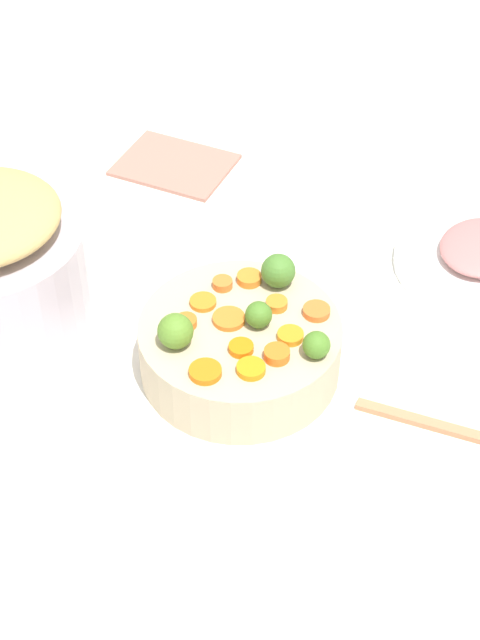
# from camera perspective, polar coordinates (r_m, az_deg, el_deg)

# --- Properties ---
(tabletop) EXTENTS (2.40, 2.40, 0.02)m
(tabletop) POSITION_cam_1_polar(r_m,az_deg,el_deg) (1.17, -0.32, -4.15)
(tabletop) COLOR white
(tabletop) RESTS_ON ground
(serving_bowl_carrots) EXTENTS (0.24, 0.24, 0.07)m
(serving_bowl_carrots) POSITION_cam_1_polar(r_m,az_deg,el_deg) (1.16, -0.00, -1.64)
(serving_bowl_carrots) COLOR #C0AD8D
(serving_bowl_carrots) RESTS_ON tabletop
(carrot_slice_0) EXTENTS (0.03, 0.03, 0.01)m
(carrot_slice_0) POSITION_cam_1_polar(r_m,az_deg,el_deg) (1.15, 2.15, 0.95)
(carrot_slice_0) COLOR orange
(carrot_slice_0) RESTS_ON serving_bowl_carrots
(carrot_slice_1) EXTENTS (0.04, 0.04, 0.01)m
(carrot_slice_1) POSITION_cam_1_polar(r_m,az_deg,el_deg) (1.09, 2.06, -2.17)
(carrot_slice_1) COLOR orange
(carrot_slice_1) RESTS_ON serving_bowl_carrots
(carrot_slice_2) EXTENTS (0.04, 0.04, 0.01)m
(carrot_slice_2) POSITION_cam_1_polar(r_m,az_deg,el_deg) (1.19, 0.54, 2.45)
(carrot_slice_2) COLOR orange
(carrot_slice_2) RESTS_ON serving_bowl_carrots
(carrot_slice_3) EXTENTS (0.04, 0.04, 0.01)m
(carrot_slice_3) POSITION_cam_1_polar(r_m,az_deg,el_deg) (1.10, 0.06, -1.64)
(carrot_slice_3) COLOR orange
(carrot_slice_3) RESTS_ON serving_bowl_carrots
(carrot_slice_4) EXTENTS (0.04, 0.04, 0.01)m
(carrot_slice_4) POSITION_cam_1_polar(r_m,az_deg,el_deg) (1.12, 2.96, -0.91)
(carrot_slice_4) COLOR orange
(carrot_slice_4) RESTS_ON serving_bowl_carrots
(carrot_slice_5) EXTENTS (0.04, 0.04, 0.01)m
(carrot_slice_5) POSITION_cam_1_polar(r_m,az_deg,el_deg) (1.13, -3.18, -0.12)
(carrot_slice_5) COLOR orange
(carrot_slice_5) RESTS_ON serving_bowl_carrots
(carrot_slice_6) EXTENTS (0.04, 0.04, 0.01)m
(carrot_slice_6) POSITION_cam_1_polar(r_m,az_deg,el_deg) (1.16, -2.17, 1.05)
(carrot_slice_6) COLOR orange
(carrot_slice_6) RESTS_ON serving_bowl_carrots
(carrot_slice_7) EXTENTS (0.04, 0.04, 0.01)m
(carrot_slice_7) POSITION_cam_1_polar(r_m,az_deg,el_deg) (1.15, 4.48, 0.52)
(carrot_slice_7) COLOR orange
(carrot_slice_7) RESTS_ON serving_bowl_carrots
(carrot_slice_8) EXTENTS (0.05, 0.05, 0.01)m
(carrot_slice_8) POSITION_cam_1_polar(r_m,az_deg,el_deg) (1.14, -0.66, 0.07)
(carrot_slice_8) COLOR orange
(carrot_slice_8) RESTS_ON serving_bowl_carrots
(carrot_slice_9) EXTENTS (0.03, 0.03, 0.01)m
(carrot_slice_9) POSITION_cam_1_polar(r_m,az_deg,el_deg) (1.18, -1.03, 2.14)
(carrot_slice_9) COLOR orange
(carrot_slice_9) RESTS_ON serving_bowl_carrots
(carrot_slice_10) EXTENTS (0.04, 0.04, 0.01)m
(carrot_slice_10) POSITION_cam_1_polar(r_m,az_deg,el_deg) (1.08, -2.04, -3.03)
(carrot_slice_10) COLOR orange
(carrot_slice_10) RESTS_ON serving_bowl_carrots
(carrot_slice_11) EXTENTS (0.04, 0.04, 0.01)m
(carrot_slice_11) POSITION_cam_1_polar(r_m,az_deg,el_deg) (1.08, 0.65, -2.86)
(carrot_slice_11) COLOR orange
(carrot_slice_11) RESTS_ON serving_bowl_carrots
(brussels_sprout_0) EXTENTS (0.03, 0.03, 0.03)m
(brussels_sprout_0) POSITION_cam_1_polar(r_m,az_deg,el_deg) (1.09, 4.49, -1.46)
(brussels_sprout_0) COLOR #4C7D27
(brussels_sprout_0) RESTS_ON serving_bowl_carrots
(brussels_sprout_1) EXTENTS (0.04, 0.04, 0.04)m
(brussels_sprout_1) POSITION_cam_1_polar(r_m,az_deg,el_deg) (1.10, -3.79, -0.65)
(brussels_sprout_1) COLOR #59872B
(brussels_sprout_1) RESTS_ON serving_bowl_carrots
(brussels_sprout_2) EXTENTS (0.04, 0.04, 0.04)m
(brussels_sprout_2) POSITION_cam_1_polar(r_m,az_deg,el_deg) (1.17, 2.30, 2.88)
(brussels_sprout_2) COLOR #497C2E
(brussels_sprout_2) RESTS_ON serving_bowl_carrots
(brussels_sprout_3) EXTENTS (0.03, 0.03, 0.03)m
(brussels_sprout_3) POSITION_cam_1_polar(r_m,az_deg,el_deg) (1.12, 1.10, 0.31)
(brussels_sprout_3) COLOR #4A7B27
(brussels_sprout_3) RESTS_ON serving_bowl_carrots
(ham_plate) EXTENTS (0.23, 0.23, 0.01)m
(ham_plate) POSITION_cam_1_polar(r_m,az_deg,el_deg) (1.36, 13.81, 3.20)
(ham_plate) COLOR white
(ham_plate) RESTS_ON tabletop
(dish_towel) EXTENTS (0.17, 0.14, 0.01)m
(dish_towel) POSITION_cam_1_polar(r_m,az_deg,el_deg) (1.51, -3.84, 9.03)
(dish_towel) COLOR #AD7464
(dish_towel) RESTS_ON tabletop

